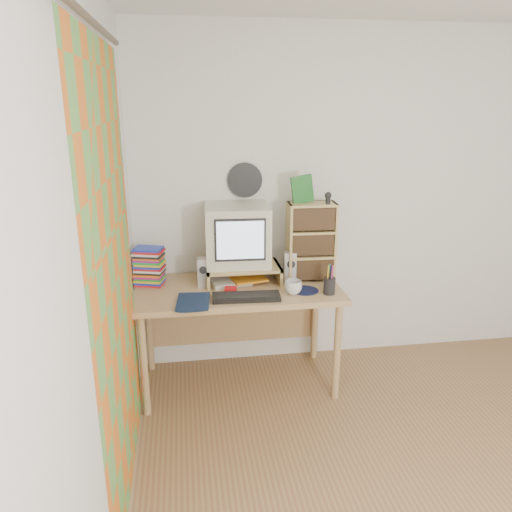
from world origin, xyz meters
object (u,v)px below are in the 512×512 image
object	(u,v)px
crt_monitor	(237,235)
cd_rack	(311,242)
dvd_stack	(149,266)
keyboard	(246,297)
diary	(177,300)
desk	(237,301)
mug	(293,287)

from	to	relation	value
crt_monitor	cd_rack	bearing A→B (deg)	-4.92
dvd_stack	keyboard	bearing A→B (deg)	-14.13
cd_rack	diary	distance (m)	1.03
desk	mug	bearing A→B (deg)	-34.51
mug	desk	bearing A→B (deg)	145.49
diary	mug	bearing A→B (deg)	9.63
dvd_stack	cd_rack	distance (m)	1.14
dvd_stack	mug	distance (m)	1.00
crt_monitor	keyboard	size ratio (longest dim) A/B	1.00
crt_monitor	cd_rack	world-z (taller)	cd_rack
cd_rack	mug	size ratio (longest dim) A/B	4.79
crt_monitor	diary	size ratio (longest dim) A/B	1.74
desk	diary	distance (m)	0.54
desk	dvd_stack	world-z (taller)	dvd_stack
keyboard	diary	world-z (taller)	diary
desk	mug	size ratio (longest dim) A/B	12.08
keyboard	cd_rack	distance (m)	0.64
desk	keyboard	size ratio (longest dim) A/B	3.19
desk	diary	bearing A→B (deg)	-143.55
crt_monitor	mug	world-z (taller)	crt_monitor
crt_monitor	keyboard	world-z (taller)	crt_monitor
dvd_stack	diary	xyz separation A→B (m)	(0.18, -0.38, -0.11)
desk	keyboard	distance (m)	0.33
dvd_stack	cd_rack	size ratio (longest dim) A/B	0.48
diary	dvd_stack	bearing A→B (deg)	120.38
dvd_stack	diary	size ratio (longest dim) A/B	1.06
crt_monitor	mug	bearing A→B (deg)	-42.26
keyboard	mug	bearing A→B (deg)	11.36
mug	crt_monitor	bearing A→B (deg)	135.30
keyboard	mug	distance (m)	0.32
crt_monitor	keyboard	distance (m)	0.49
crt_monitor	dvd_stack	bearing A→B (deg)	-176.42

